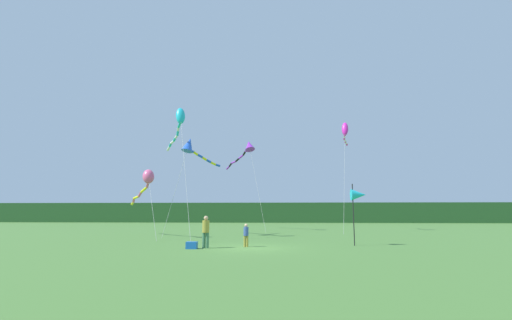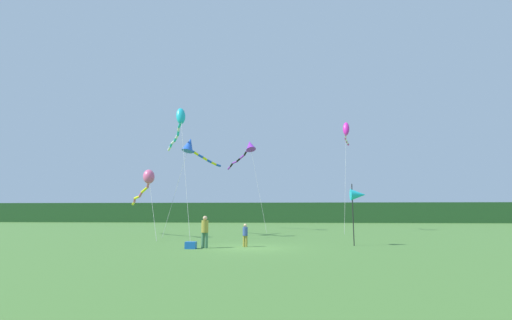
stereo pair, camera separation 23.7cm
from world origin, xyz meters
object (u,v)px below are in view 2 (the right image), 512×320
Objects in this scene: person_adult at (205,230)px; person_child at (245,234)px; kite_rainbow at (147,181)px; kite_cyan at (179,123)px; banner_flag_pole at (358,195)px; kite_magenta at (346,131)px; kite_purple at (248,148)px; kite_blue at (191,147)px; cooler_box at (191,245)px.

person_adult is 2.36m from person_child.
person_child is at bearing 21.30° from person_adult.
person_adult is 0.23× the size of kite_rainbow.
kite_cyan is at bearing 117.24° from person_adult.
person_adult is at bearing -167.47° from banner_flag_pole.
kite_magenta reaches higher than kite_rainbow.
person_adult is 0.18× the size of kite_purple.
kite_purple is (4.69, 10.29, -0.35)m from kite_cyan.
kite_blue is (-5.47, 8.21, 6.72)m from person_child.
person_adult is 23.19m from kite_magenta.
banner_flag_pole is at bearing -24.00° from kite_cyan.
person_adult is 0.17× the size of kite_cyan.
kite_rainbow is at bearing 160.45° from banner_flag_pole.
person_child is at bearing 23.27° from cooler_box.
kite_cyan is (-3.98, 7.74, 8.23)m from person_adult.
kite_blue is (-2.60, 9.44, 7.26)m from cooler_box.
person_adult is at bearing -122.40° from kite_magenta.
banner_flag_pole is 17.73m from kite_magenta.
kite_magenta is at bearing 33.40° from kite_cyan.
banner_flag_pole is 16.31m from kite_rainbow.
kite_purple is at bearing 56.26° from kite_rainbow.
person_adult is 1.35× the size of person_child.
banner_flag_pole is (6.75, 1.13, 2.26)m from person_child.
person_adult is 11.61m from kite_blue.
kite_rainbow is (-8.56, 6.57, 3.68)m from person_child.
person_adult is at bearing -70.07° from kite_blue.
kite_rainbow is at bearing 130.64° from person_adult.
banner_flag_pole is 0.48× the size of kite_rainbow.
cooler_box is 0.06× the size of kite_cyan.
kite_magenta is (11.32, 17.83, 9.59)m from person_adult.
cooler_box is 12.20m from kite_blue.
cooler_box is 24.16m from kite_magenta.
kite_blue is (-12.22, 7.08, 4.46)m from banner_flag_pole.
person_child is 0.36× the size of banner_flag_pole.
kite_blue reaches higher than kite_rainbow.
kite_cyan is (-6.17, 6.89, 8.49)m from person_child.
kite_magenta is (10.61, -0.20, 1.71)m from kite_purple.
person_child is at bearing -85.08° from kite_purple.
person_child is at bearing -56.31° from kite_blue.
kite_blue is at bearing -149.02° from kite_magenta.
person_adult is 19.69m from kite_purple.
kite_magenta reaches higher than banner_flag_pole.
person_child is 21.64m from kite_magenta.
banner_flag_pole reaches higher than person_adult.
kite_purple is at bearing 94.92° from person_child.
cooler_box is 10.30m from banner_flag_pole.
cooler_box is at bearing -156.73° from person_child.
kite_magenta is (2.38, 15.84, 7.59)m from banner_flag_pole.
banner_flag_pole is at bearing -19.55° from kite_rainbow.
kite_magenta reaches higher than person_adult.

